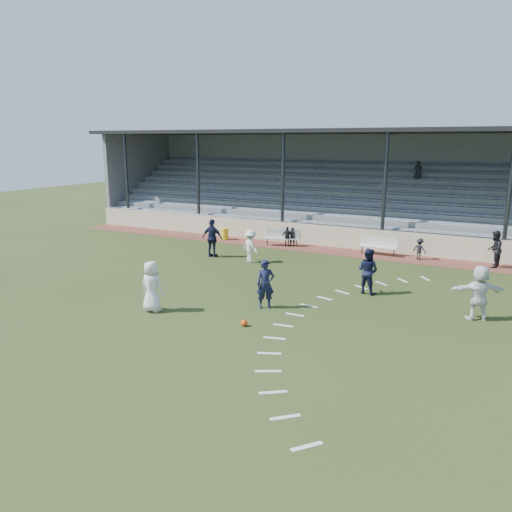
{
  "coord_description": "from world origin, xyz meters",
  "views": [
    {
      "loc": [
        9.31,
        -15.32,
        5.98
      ],
      "look_at": [
        0.0,
        2.5,
        1.3
      ],
      "focal_mm": 35.0,
      "sensor_mm": 36.0,
      "label": 1
    }
  ],
  "objects": [
    {
      "name": "bench_left",
      "position": [
        -2.43,
        10.5,
        0.58
      ],
      "size": [
        2.03,
        1.05,
        0.95
      ],
      "rotation": [
        0.0,
        0.0,
        0.31
      ],
      "color": "beige",
      "rests_on": "cinder_track"
    },
    {
      "name": "sub_left_far",
      "position": [
        -2.09,
        10.39,
        0.59
      ],
      "size": [
        0.7,
        0.36,
        1.14
      ],
      "primitive_type": "imported",
      "rotation": [
        0.0,
        0.0,
        3.28
      ],
      "color": "black",
      "rests_on": "cinder_track"
    },
    {
      "name": "sub_left_near",
      "position": [
        -1.87,
        10.57,
        0.57
      ],
      "size": [
        0.48,
        0.41,
        1.1
      ],
      "primitive_type": "imported",
      "rotation": [
        0.0,
        0.0,
        3.57
      ],
      "color": "black",
      "rests_on": "cinder_track"
    },
    {
      "name": "player_white_wing",
      "position": [
        -2.18,
        6.09,
        0.82
      ],
      "size": [
        1.21,
        1.01,
        1.63
      ],
      "primitive_type": "imported",
      "rotation": [
        0.0,
        0.0,
        2.68
      ],
      "color": "white",
      "rests_on": "ground"
    },
    {
      "name": "sub_right",
      "position": [
        5.21,
        10.59,
        0.56
      ],
      "size": [
        0.8,
        0.61,
        1.09
      ],
      "primitive_type": "imported",
      "rotation": [
        0.0,
        0.0,
        2.82
      ],
      "color": "black",
      "rests_on": "cinder_track"
    },
    {
      "name": "player_navy_lead",
      "position": [
        1.59,
        0.2,
        0.9
      ],
      "size": [
        0.78,
        0.73,
        1.8
      ],
      "primitive_type": "imported",
      "rotation": [
        0.0,
        0.0,
        0.61
      ],
      "color": "#121632",
      "rests_on": "ground"
    },
    {
      "name": "player_navy_wing",
      "position": [
        -4.51,
        6.23,
        1.0
      ],
      "size": [
        1.19,
        0.55,
        1.99
      ],
      "primitive_type": "imported",
      "rotation": [
        0.0,
        0.0,
        3.19
      ],
      "color": "#121632",
      "rests_on": "ground"
    },
    {
      "name": "retaining_wall",
      "position": [
        0.0,
        11.55,
        0.6
      ],
      "size": [
        34.0,
        0.18,
        1.2
      ],
      "primitive_type": "cube",
      "color": "beige",
      "rests_on": "ground"
    },
    {
      "name": "player_white_back",
      "position": [
        8.54,
        2.48,
        0.95
      ],
      "size": [
        1.84,
        1.26,
        1.91
      ],
      "primitive_type": "imported",
      "rotation": [
        0.0,
        0.0,
        3.58
      ],
      "color": "white",
      "rests_on": "ground"
    },
    {
      "name": "cinder_track",
      "position": [
        0.0,
        10.5,
        0.01
      ],
      "size": [
        34.0,
        2.0,
        0.02
      ],
      "primitive_type": "cube",
      "color": "brown",
      "rests_on": "ground"
    },
    {
      "name": "player_navy_mid",
      "position": [
        4.39,
        3.7,
        0.92
      ],
      "size": [
        1.04,
        0.9,
        1.84
      ],
      "primitive_type": "imported",
      "rotation": [
        0.0,
        0.0,
        2.89
      ],
      "color": "#121632",
      "rests_on": "ground"
    },
    {
      "name": "bench_right",
      "position": [
        3.08,
        10.7,
        0.58
      ],
      "size": [
        2.0,
        0.46,
        0.95
      ],
      "rotation": [
        0.0,
        0.0,
        -0.0
      ],
      "color": "beige",
      "rests_on": "cinder_track"
    },
    {
      "name": "penalty_arc",
      "position": [
        4.12,
        0.0,
        0.01
      ],
      "size": [
        3.89,
        14.63,
        0.01
      ],
      "color": "silver",
      "rests_on": "ground"
    },
    {
      "name": "ground",
      "position": [
        0.0,
        0.0,
        0.0
      ],
      "size": [
        90.0,
        90.0,
        0.0
      ],
      "primitive_type": "plane",
      "color": "#2A3816",
      "rests_on": "ground"
    },
    {
      "name": "football",
      "position": [
        1.8,
        -1.78,
        0.11
      ],
      "size": [
        0.22,
        0.22,
        0.22
      ],
      "primitive_type": "sphere",
      "color": "#E6400D",
      "rests_on": "ground"
    },
    {
      "name": "official",
      "position": [
        8.65,
        10.54,
        0.91
      ],
      "size": [
        0.81,
        0.97,
        1.77
      ],
      "primitive_type": "imported",
      "rotation": [
        0.0,
        0.0,
        4.54
      ],
      "color": "black",
      "rests_on": "cinder_track"
    },
    {
      "name": "player_white_lead",
      "position": [
        -1.83,
        -1.99,
        0.92
      ],
      "size": [
        0.91,
        0.61,
        1.83
      ],
      "primitive_type": "imported",
      "rotation": [
        0.0,
        0.0,
        3.17
      ],
      "color": "white",
      "rests_on": "ground"
    },
    {
      "name": "grandstand",
      "position": [
        0.0,
        16.26,
        2.2
      ],
      "size": [
        34.6,
        9.0,
        6.61
      ],
      "color": "gray",
      "rests_on": "ground"
    },
    {
      "name": "trash_bin",
      "position": [
        -6.3,
        10.42,
        0.37
      ],
      "size": [
        0.44,
        0.44,
        0.7
      ],
      "primitive_type": "cylinder",
      "color": "yellow",
      "rests_on": "cinder_track"
    }
  ]
}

